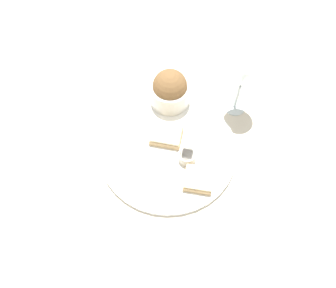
{
  "coord_description": "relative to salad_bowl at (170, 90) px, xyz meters",
  "views": [
    {
      "loc": [
        -0.23,
        0.34,
        0.76
      ],
      "look_at": [
        0.0,
        0.0,
        0.03
      ],
      "focal_mm": 35.0,
      "sensor_mm": 36.0,
      "label": 1
    }
  ],
  "objects": [
    {
      "name": "cheese_toast_far",
      "position": [
        -0.2,
        0.17,
        -0.03
      ],
      "size": [
        0.09,
        0.09,
        0.03
      ],
      "color": "tan",
      "rests_on": "dinner_plate"
    },
    {
      "name": "salad_bowl",
      "position": [
        0.0,
        0.0,
        0.0
      ],
      "size": [
        0.11,
        0.11,
        0.11
      ],
      "color": "silver",
      "rests_on": "dinner_plate"
    },
    {
      "name": "wine_glass",
      "position": [
        -0.16,
        -0.09,
        0.07
      ],
      "size": [
        0.08,
        0.08,
        0.18
      ],
      "color": "silver",
      "rests_on": "ground_plane"
    },
    {
      "name": "sauce_ramekin",
      "position": [
        -0.14,
        0.13,
        -0.03
      ],
      "size": [
        0.04,
        0.04,
        0.03
      ],
      "color": "beige",
      "rests_on": "dinner_plate"
    },
    {
      "name": "cheese_toast_near",
      "position": [
        -0.06,
        0.11,
        -0.03
      ],
      "size": [
        0.1,
        0.09,
        0.03
      ],
      "color": "tan",
      "rests_on": "dinner_plate"
    },
    {
      "name": "dinner_plate",
      "position": [
        -0.08,
        0.13,
        -0.05
      ],
      "size": [
        0.36,
        0.36,
        0.01
      ],
      "color": "white",
      "rests_on": "ground_plane"
    },
    {
      "name": "ground_plane",
      "position": [
        -0.08,
        0.13,
        -0.06
      ],
      "size": [
        4.0,
        4.0,
        0.0
      ],
      "primitive_type": "plane",
      "color": "beige"
    }
  ]
}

